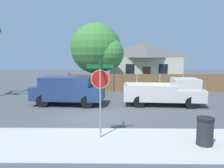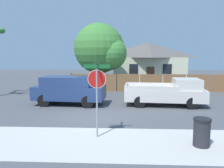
# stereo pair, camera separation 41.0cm
# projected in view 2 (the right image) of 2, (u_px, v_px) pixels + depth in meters

# --- Properties ---
(ground_plane) EXTENTS (80.00, 80.00, 0.00)m
(ground_plane) POSITION_uv_depth(u_px,v_px,m) (94.00, 116.00, 11.69)
(ground_plane) COLOR #4C4F54
(sidewalk_strip) EXTENTS (36.00, 3.20, 0.01)m
(sidewalk_strip) POSITION_uv_depth(u_px,v_px,m) (82.00, 142.00, 8.13)
(sidewalk_strip) COLOR beige
(sidewalk_strip) RESTS_ON ground
(wooden_fence) EXTENTS (14.62, 0.12, 1.67)m
(wooden_fence) POSITION_uv_depth(u_px,v_px,m) (151.00, 83.00, 19.62)
(wooden_fence) COLOR brown
(wooden_fence) RESTS_ON ground
(house) EXTENTS (9.01, 6.69, 4.86)m
(house) POSITION_uv_depth(u_px,v_px,m) (147.00, 61.00, 27.50)
(house) COLOR beige
(house) RESTS_ON ground
(oak_tree) EXTENTS (5.10, 4.86, 6.36)m
(oak_tree) POSITION_uv_depth(u_px,v_px,m) (101.00, 50.00, 21.01)
(oak_tree) COLOR brown
(oak_tree) RESTS_ON ground
(red_suv) EXTENTS (4.73, 2.34, 1.85)m
(red_suv) POSITION_uv_depth(u_px,v_px,m) (69.00, 89.00, 14.39)
(red_suv) COLOR navy
(red_suv) RESTS_ON ground
(orange_pickup) EXTENTS (5.19, 2.38, 1.76)m
(orange_pickup) POSITION_uv_depth(u_px,v_px,m) (168.00, 92.00, 14.09)
(orange_pickup) COLOR silver
(orange_pickup) RESTS_ON ground
(stop_sign) EXTENTS (1.03, 0.92, 3.05)m
(stop_sign) POSITION_uv_depth(u_px,v_px,m) (97.00, 85.00, 8.40)
(stop_sign) COLOR gray
(stop_sign) RESTS_ON ground
(trash_bin) EXTENTS (0.61, 0.61, 1.01)m
(trash_bin) POSITION_uv_depth(u_px,v_px,m) (202.00, 132.00, 7.70)
(trash_bin) COLOR #28282D
(trash_bin) RESTS_ON ground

